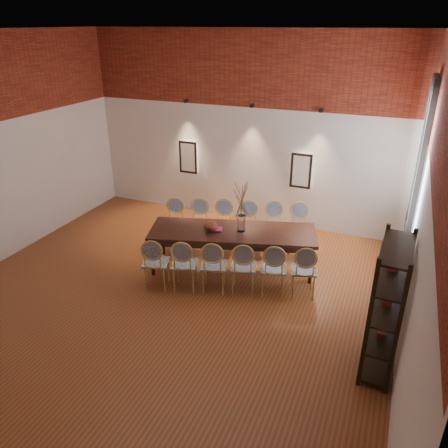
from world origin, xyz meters
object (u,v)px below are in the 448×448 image
at_px(chair_near_a, 156,262).
at_px(chair_near_c, 214,265).
at_px(chair_far_c, 223,226).
at_px(chair_far_d, 248,227).
at_px(chair_far_a, 174,224).
at_px(chair_near_e, 273,268).
at_px(chair_near_f, 304,270).
at_px(dining_table, 232,249).
at_px(book, 214,229).
at_px(vase, 241,223).
at_px(chair_near_b, 185,263).
at_px(bowl, 211,226).
at_px(chair_far_f, 299,230).
at_px(shelving_rack, 387,307).
at_px(chair_near_d, 243,266).
at_px(chair_far_e, 273,229).
at_px(chair_far_b, 199,225).

height_order(chair_near_a, chair_near_c, same).
relative_size(chair_far_c, chair_far_d, 1.00).
distance_m(chair_near_a, chair_far_a, 1.50).
xyz_separation_m(chair_near_e, chair_near_f, (0.47, 0.14, 0.00)).
xyz_separation_m(dining_table, book, (-0.31, -0.10, 0.39)).
height_order(dining_table, vase, vase).
bearing_deg(chair_near_f, chair_near_b, 180.00).
distance_m(dining_table, chair_near_e, 1.05).
xyz_separation_m(chair_far_a, bowl, (1.03, -0.53, 0.37)).
height_order(chair_far_c, bowl, chair_far_c).
bearing_deg(chair_far_f, chair_near_f, 90.00).
bearing_deg(shelving_rack, bowl, 156.89).
height_order(dining_table, chair_near_d, chair_near_d).
height_order(chair_near_c, chair_near_d, same).
bearing_deg(chair_near_e, dining_table, 134.24).
xyz_separation_m(chair_near_f, chair_far_f, (-0.43, 1.43, 0.00)).
xyz_separation_m(chair_far_e, vase, (-0.34, -0.88, 0.43)).
bearing_deg(vase, dining_table, -163.42).
relative_size(chair_near_f, chair_far_d, 1.00).
bearing_deg(chair_far_a, chair_far_e, -180.00).
distance_m(chair_near_b, vase, 1.23).
bearing_deg(dining_table, chair_near_f, -31.64).
relative_size(chair_near_b, chair_far_b, 1.00).
xyz_separation_m(chair_near_a, chair_far_c, (0.50, 1.71, 0.00)).
height_order(chair_far_e, chair_far_f, same).
bearing_deg(chair_far_e, chair_near_c, 57.01).
distance_m(chair_far_f, bowl, 1.82).
distance_m(chair_near_b, chair_far_a, 1.57).
relative_size(chair_near_e, chair_far_b, 1.00).
height_order(chair_near_b, chair_far_e, same).
xyz_separation_m(dining_table, chair_far_c, (-0.45, 0.65, 0.09)).
distance_m(chair_near_e, bowl, 1.36).
relative_size(dining_table, chair_far_d, 3.10).
bearing_deg(bowl, dining_table, 24.01).
xyz_separation_m(chair_near_a, chair_far_e, (1.44, 1.99, 0.00)).
xyz_separation_m(chair_near_f, bowl, (-1.73, 0.21, 0.37)).
xyz_separation_m(chair_far_d, vase, (0.13, -0.74, 0.43)).
distance_m(chair_far_e, book, 1.33).
bearing_deg(chair_far_f, chair_far_a, 0.00).
xyz_separation_m(dining_table, chair_near_d, (0.45, -0.65, 0.09)).
bearing_deg(chair_near_d, shelving_rack, -39.61).
bearing_deg(chair_far_f, chair_far_d, 0.00).
relative_size(dining_table, chair_far_e, 3.10).
relative_size(chair_near_b, chair_near_f, 1.00).
bearing_deg(book, bowl, -130.96).
bearing_deg(chair_far_d, chair_near_b, 57.01).
xyz_separation_m(vase, book, (-0.45, -0.15, -0.14)).
distance_m(chair_near_c, vase, 0.95).
relative_size(chair_far_d, chair_far_f, 1.00).
bearing_deg(vase, chair_far_b, 156.20).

